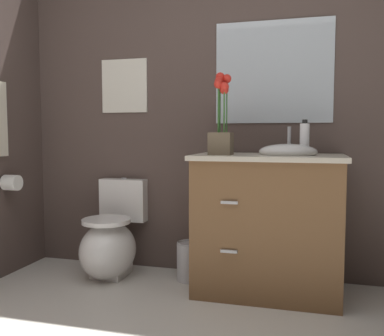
{
  "coord_description": "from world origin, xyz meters",
  "views": [
    {
      "loc": [
        0.64,
        -1.23,
        1.02
      ],
      "look_at": [
        -0.08,
        1.43,
        0.8
      ],
      "focal_mm": 39.55,
      "sensor_mm": 36.0,
      "label": 1
    }
  ],
  "objects_px": {
    "flower_vase": "(221,126)",
    "toilet": "(111,243)",
    "vanity_cabinet": "(268,222)",
    "wall_mirror": "(273,72)",
    "trash_bin": "(190,261)",
    "wall_poster": "(124,86)",
    "toilet_paper_roll": "(12,183)",
    "soap_bottle": "(305,139)"
  },
  "relations": [
    {
      "from": "flower_vase",
      "to": "toilet",
      "type": "bearing_deg",
      "value": 171.8
    },
    {
      "from": "toilet",
      "to": "flower_vase",
      "type": "height_order",
      "value": "flower_vase"
    },
    {
      "from": "vanity_cabinet",
      "to": "flower_vase",
      "type": "xyz_separation_m",
      "value": [
        -0.29,
        -0.09,
        0.61
      ]
    },
    {
      "from": "vanity_cabinet",
      "to": "wall_mirror",
      "type": "relative_size",
      "value": 1.34
    },
    {
      "from": "toilet",
      "to": "trash_bin",
      "type": "bearing_deg",
      "value": 6.2
    },
    {
      "from": "flower_vase",
      "to": "wall_mirror",
      "type": "distance_m",
      "value": 0.61
    },
    {
      "from": "vanity_cabinet",
      "to": "wall_poster",
      "type": "height_order",
      "value": "wall_poster"
    },
    {
      "from": "wall_poster",
      "to": "toilet",
      "type": "bearing_deg",
      "value": -90.0
    },
    {
      "from": "flower_vase",
      "to": "toilet_paper_roll",
      "type": "xyz_separation_m",
      "value": [
        -1.49,
        -0.08,
        -0.39
      ]
    },
    {
      "from": "vanity_cabinet",
      "to": "trash_bin",
      "type": "xyz_separation_m",
      "value": [
        -0.55,
        0.09,
        -0.32
      ]
    },
    {
      "from": "flower_vase",
      "to": "toilet_paper_roll",
      "type": "height_order",
      "value": "flower_vase"
    },
    {
      "from": "wall_mirror",
      "to": "vanity_cabinet",
      "type": "bearing_deg",
      "value": -89.49
    },
    {
      "from": "toilet_paper_roll",
      "to": "vanity_cabinet",
      "type": "bearing_deg",
      "value": 5.44
    },
    {
      "from": "soap_bottle",
      "to": "wall_mirror",
      "type": "bearing_deg",
      "value": 127.82
    },
    {
      "from": "flower_vase",
      "to": "trash_bin",
      "type": "relative_size",
      "value": 1.9
    },
    {
      "from": "trash_bin",
      "to": "toilet_paper_roll",
      "type": "relative_size",
      "value": 2.47
    },
    {
      "from": "trash_bin",
      "to": "toilet_paper_roll",
      "type": "bearing_deg",
      "value": -168.21
    },
    {
      "from": "vanity_cabinet",
      "to": "trash_bin",
      "type": "relative_size",
      "value": 3.94
    },
    {
      "from": "soap_bottle",
      "to": "wall_mirror",
      "type": "relative_size",
      "value": 0.27
    },
    {
      "from": "vanity_cabinet",
      "to": "wall_poster",
      "type": "distance_m",
      "value": 1.48
    },
    {
      "from": "toilet_paper_roll",
      "to": "soap_bottle",
      "type": "bearing_deg",
      "value": 5.18
    },
    {
      "from": "vanity_cabinet",
      "to": "trash_bin",
      "type": "height_order",
      "value": "vanity_cabinet"
    },
    {
      "from": "flower_vase",
      "to": "trash_bin",
      "type": "distance_m",
      "value": 0.99
    },
    {
      "from": "wall_mirror",
      "to": "toilet_paper_roll",
      "type": "bearing_deg",
      "value": -165.4
    },
    {
      "from": "toilet",
      "to": "soap_bottle",
      "type": "xyz_separation_m",
      "value": [
        1.33,
        -0.02,
        0.75
      ]
    },
    {
      "from": "toilet",
      "to": "toilet_paper_roll",
      "type": "distance_m",
      "value": 0.82
    },
    {
      "from": "trash_bin",
      "to": "flower_vase",
      "type": "bearing_deg",
      "value": -35.25
    },
    {
      "from": "toilet",
      "to": "wall_mirror",
      "type": "distance_m",
      "value": 1.66
    },
    {
      "from": "vanity_cabinet",
      "to": "wall_mirror",
      "type": "distance_m",
      "value": 1.03
    },
    {
      "from": "toilet",
      "to": "soap_bottle",
      "type": "distance_m",
      "value": 1.53
    },
    {
      "from": "vanity_cabinet",
      "to": "wall_poster",
      "type": "relative_size",
      "value": 2.68
    },
    {
      "from": "flower_vase",
      "to": "trash_bin",
      "type": "bearing_deg",
      "value": 144.75
    },
    {
      "from": "trash_bin",
      "to": "toilet",
      "type": "bearing_deg",
      "value": -173.8
    },
    {
      "from": "wall_mirror",
      "to": "toilet_paper_roll",
      "type": "distance_m",
      "value": 1.99
    },
    {
      "from": "vanity_cabinet",
      "to": "soap_bottle",
      "type": "relative_size",
      "value": 4.88
    },
    {
      "from": "vanity_cabinet",
      "to": "soap_bottle",
      "type": "bearing_deg",
      "value": 3.01
    },
    {
      "from": "toilet",
      "to": "vanity_cabinet",
      "type": "relative_size",
      "value": 0.64
    },
    {
      "from": "vanity_cabinet",
      "to": "toilet_paper_roll",
      "type": "height_order",
      "value": "vanity_cabinet"
    },
    {
      "from": "toilet",
      "to": "flower_vase",
      "type": "xyz_separation_m",
      "value": [
        0.83,
        -0.12,
        0.83
      ]
    },
    {
      "from": "trash_bin",
      "to": "toilet_paper_roll",
      "type": "xyz_separation_m",
      "value": [
        -1.24,
        -0.26,
        0.54
      ]
    },
    {
      "from": "toilet",
      "to": "toilet_paper_roll",
      "type": "bearing_deg",
      "value": -163.58
    },
    {
      "from": "toilet",
      "to": "wall_poster",
      "type": "height_order",
      "value": "wall_poster"
    }
  ]
}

